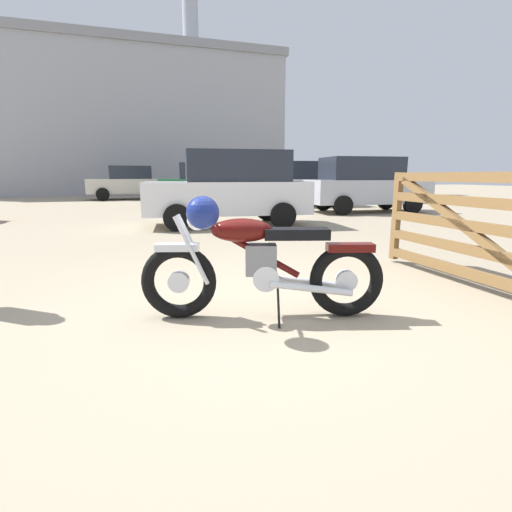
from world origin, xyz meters
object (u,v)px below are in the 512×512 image
Objects in this scene: white_estate_far at (130,183)px; pale_sedan_back at (365,184)px; blue_hatchback_right at (217,181)px; vintage_motorcycle at (257,262)px; dark_sedan_left at (288,182)px; red_hatchback_near at (230,188)px; timber_gate at (487,225)px.

pale_sedan_back is at bearing 123.83° from white_estate_far.
pale_sedan_back is at bearing 134.01° from blue_hatchback_right.
vintage_motorcycle is 0.47× the size of white_estate_far.
red_hatchback_near is at bearing -118.92° from dark_sedan_left.
vintage_motorcycle is 0.51× the size of red_hatchback_near.
white_estate_far reaches higher than timber_gate.
white_estate_far is at bearing -70.94° from vintage_motorcycle.
pale_sedan_back and red_hatchback_near have the same top height.
pale_sedan_back is 0.81× the size of blue_hatchback_right.
pale_sedan_back reaches higher than dark_sedan_left.
blue_hatchback_right is (-3.86, 5.76, 0.02)m from pale_sedan_back.
white_estate_far is (-1.39, 18.13, 0.34)m from vintage_motorcycle.
dark_sedan_left is (4.76, 11.68, 0.45)m from vintage_motorcycle.
timber_gate reaches higher than vintage_motorcycle.
white_estate_far is at bearing -35.78° from blue_hatchback_right.
dark_sedan_left reaches higher than white_estate_far.
dark_sedan_left reaches higher than vintage_motorcycle.
red_hatchback_near is 6.46m from dark_sedan_left.
dark_sedan_left is (2.24, 11.58, 0.24)m from timber_gate.
dark_sedan_left is 1.12× the size of white_estate_far.
pale_sedan_back is 3.52m from dark_sedan_left.
timber_gate is at bearing 107.18° from red_hatchback_near.
timber_gate is 0.53× the size of dark_sedan_left.
pale_sedan_back is at bearing -24.90° from timber_gate.
pale_sedan_back reaches higher than vintage_motorcycle.
red_hatchback_near reaches higher than timber_gate.
timber_gate is 0.63× the size of pale_sedan_back.
pale_sedan_back is 0.93× the size of white_estate_far.
timber_gate is 9.16m from pale_sedan_back.
red_hatchback_near is 0.93× the size of white_estate_far.
dark_sedan_left is at bearing -118.72° from red_hatchback_near.
blue_hatchback_right is 1.02× the size of dark_sedan_left.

